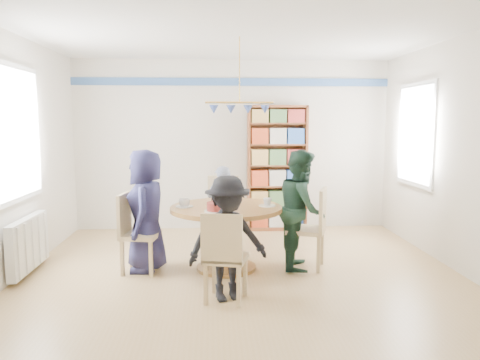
{
  "coord_description": "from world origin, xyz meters",
  "views": [
    {
      "loc": [
        -0.32,
        -5.01,
        1.73
      ],
      "look_at": [
        0.0,
        0.4,
        1.05
      ],
      "focal_mm": 35.0,
      "sensor_mm": 36.0,
      "label": 1
    }
  ],
  "objects": [
    {
      "name": "ground",
      "position": [
        0.0,
        0.0,
        0.0
      ],
      "size": [
        5.0,
        5.0,
        0.0
      ],
      "primitive_type": "plane",
      "color": "tan"
    },
    {
      "name": "room_shell",
      "position": [
        -0.26,
        0.87,
        1.65
      ],
      "size": [
        5.0,
        5.0,
        5.0
      ],
      "color": "white",
      "rests_on": "ground"
    },
    {
      "name": "radiator",
      "position": [
        -2.42,
        0.3,
        0.35
      ],
      "size": [
        0.12,
        1.0,
        0.6
      ],
      "color": "silver",
      "rests_on": "ground"
    },
    {
      "name": "dining_table",
      "position": [
        -0.17,
        0.33,
        0.56
      ],
      "size": [
        1.3,
        1.3,
        0.75
      ],
      "color": "brown",
      "rests_on": "ground"
    },
    {
      "name": "chair_left",
      "position": [
        -1.23,
        0.29,
        0.5
      ],
      "size": [
        0.46,
        0.46,
        0.92
      ],
      "color": "tan",
      "rests_on": "ground"
    },
    {
      "name": "chair_right",
      "position": [
        0.86,
        0.31,
        0.53
      ],
      "size": [
        0.54,
        0.54,
        0.96
      ],
      "color": "tan",
      "rests_on": "ground"
    },
    {
      "name": "chair_far",
      "position": [
        -0.18,
        1.38,
        0.54
      ],
      "size": [
        0.47,
        0.47,
        0.98
      ],
      "color": "tan",
      "rests_on": "ground"
    },
    {
      "name": "chair_near",
      "position": [
        -0.22,
        -0.71,
        0.49
      ],
      "size": [
        0.48,
        0.48,
        0.89
      ],
      "color": "tan",
      "rests_on": "ground"
    },
    {
      "name": "person_left",
      "position": [
        -1.09,
        0.35,
        0.71
      ],
      "size": [
        0.46,
        0.7,
        1.41
      ],
      "primitive_type": "imported",
      "rotation": [
        0.0,
        0.0,
        -1.58
      ],
      "color": "#1A1A3A",
      "rests_on": "ground"
    },
    {
      "name": "person_right",
      "position": [
        0.73,
        0.35,
        0.7
      ],
      "size": [
        0.65,
        0.77,
        1.41
      ],
      "primitive_type": "imported",
      "rotation": [
        0.0,
        0.0,
        1.38
      ],
      "color": "#172E22",
      "rests_on": "ground"
    },
    {
      "name": "person_far",
      "position": [
        -0.19,
        1.24,
        0.57
      ],
      "size": [
        0.44,
        0.31,
        1.14
      ],
      "primitive_type": "imported",
      "rotation": [
        0.0,
        0.0,
        3.24
      ],
      "color": "gray",
      "rests_on": "ground"
    },
    {
      "name": "person_near",
      "position": [
        -0.18,
        -0.61,
        0.61
      ],
      "size": [
        0.89,
        0.67,
        1.22
      ],
      "primitive_type": "imported",
      "rotation": [
        0.0,
        0.0,
        0.31
      ],
      "color": "black",
      "rests_on": "ground"
    },
    {
      "name": "bookshelf",
      "position": [
        0.7,
        2.34,
        0.97
      ],
      "size": [
        0.94,
        0.28,
        1.98
      ],
      "color": "brown",
      "rests_on": "ground"
    },
    {
      "name": "tableware",
      "position": [
        -0.19,
        0.36,
        0.82
      ],
      "size": [
        1.16,
        1.16,
        0.31
      ],
      "color": "white",
      "rests_on": "dining_table"
    }
  ]
}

